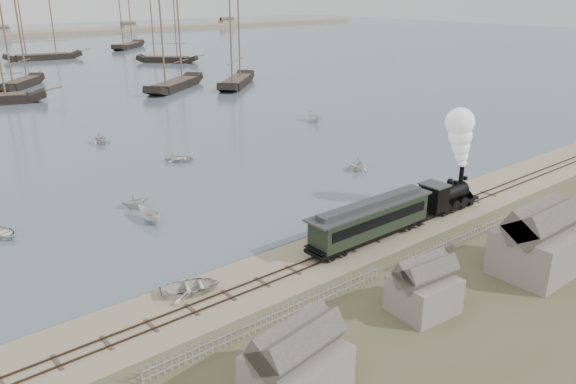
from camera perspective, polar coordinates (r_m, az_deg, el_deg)
ground at (r=45.81m, az=-0.09°, el=-6.67°), size 600.00×600.00×0.00m
rail_track at (r=44.43m, az=1.56°, el=-7.52°), size 120.00×1.80×0.16m
picket_fence_west at (r=37.54m, az=-1.02°, el=-13.22°), size 19.00×0.10×1.20m
picket_fence_east at (r=49.84m, az=16.81°, el=-5.28°), size 15.00×0.10×1.20m
shed_mid at (r=39.88m, az=13.46°, el=-11.66°), size 4.00×3.50×3.60m
shed_right at (r=47.44m, az=23.64°, el=-7.51°), size 6.00×5.00×5.10m
locomotive at (r=56.84m, az=16.88°, el=2.63°), size 7.71×2.88×9.61m
passenger_coach at (r=48.46m, az=8.41°, el=-2.69°), size 13.26×2.56×3.22m
beached_dinghy at (r=41.29m, az=-9.78°, el=-9.47°), size 4.40×5.19×0.91m
rowboat_0 at (r=55.22m, az=-27.07°, el=-3.70°), size 4.13×3.41×0.74m
rowboat_1 at (r=57.67m, az=-15.31°, el=-0.81°), size 2.50×2.85×1.43m
rowboat_2 at (r=53.74m, az=-13.88°, el=-2.32°), size 3.30×1.32×1.26m
rowboat_3 at (r=71.83m, az=-10.92°, el=3.36°), size 4.36×4.40×0.75m
rowboat_4 at (r=67.48m, az=7.07°, el=2.85°), size 3.61×3.79×1.56m
rowboat_5 at (r=92.42m, az=2.57°, el=7.62°), size 3.87×1.97×1.42m
rowboat_7 at (r=82.96m, az=-18.53°, el=5.22°), size 3.63×3.34×1.60m
schooner_3 at (r=136.96m, az=-26.06°, el=13.66°), size 13.93×15.32×20.00m
schooner_4 at (r=124.32m, az=-11.70°, el=14.77°), size 20.04×16.40×20.00m
schooner_5 at (r=171.23m, az=-12.40°, el=16.05°), size 15.18×15.91×20.00m
schooner_8 at (r=189.64m, az=-23.99°, el=15.20°), size 22.67×8.28×20.00m
schooner_9 at (r=216.83m, az=-16.13°, el=16.49°), size 18.75×17.94×20.00m
schooner_10 at (r=126.43m, az=-5.36°, el=15.16°), size 18.18×17.31×20.00m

